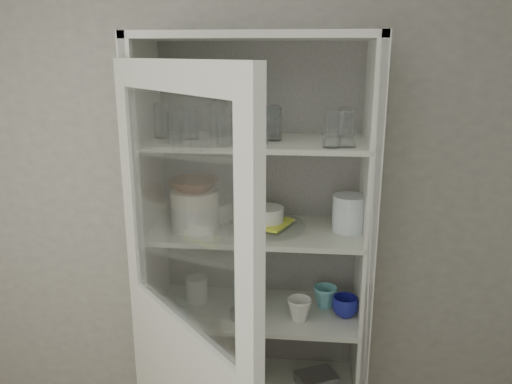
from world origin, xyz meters
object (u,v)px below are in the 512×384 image
Objects in this scene: grey_bowl_stack at (349,213)px; measuring_cups at (241,314)px; plate_stack_back at (212,209)px; terracotta_bowl at (194,185)px; goblet_3 at (344,120)px; plate_stack_front at (195,217)px; yellow_trivet at (267,222)px; mug_white at (299,309)px; goblet_1 at (245,117)px; cupboard_door at (186,376)px; white_ramekin at (267,214)px; tin_box at (316,379)px; pantry_cabinet at (257,286)px; cream_bowl at (195,198)px; mug_teal at (325,297)px; cream_dish at (242,373)px; mug_blue at (345,306)px; glass_platter at (267,226)px; teal_jar at (243,293)px; white_canister at (197,289)px; goblet_0 at (219,115)px; goblet_2 at (275,119)px.

measuring_cups is at bearing -167.72° from grey_bowl_stack.
terracotta_bowl reaches higher than plate_stack_back.
goblet_3 reaches higher than plate_stack_front.
plate_stack_back is 0.30m from yellow_trivet.
goblet_3 is at bearing 47.09° from mug_white.
goblet_1 is at bearing 144.37° from yellow_trivet.
goblet_1 is 0.94× the size of yellow_trivet.
yellow_trivet is 0.43m from measuring_cups.
goblet_3 is at bearing 96.26° from cupboard_door.
white_ramekin is (0.32, 0.04, 0.01)m from plate_stack_front.
pantry_cabinet is at bearing 168.49° from tin_box.
goblet_3 is 0.74m from plate_stack_back.
cream_bowl is 0.77m from mug_teal.
cream_bowl is at bearing 0.00° from plate_stack_front.
pantry_cabinet reaches higher than cream_dish.
cream_dish is at bearing -170.46° from goblet_3.
pantry_cabinet reaches higher than terracotta_bowl.
mug_blue is at bearing 0.58° from cream_bowl.
mug_blue is at bearing -13.36° from pantry_cabinet.
cream_dish is at bearing 176.74° from glass_platter.
plate_stack_front is at bearing -159.75° from teal_jar.
white_canister is at bearing 105.85° from cream_bowl.
cupboard_door is at bearing -163.86° from mug_blue.
cream_bowl is (-0.05, -0.16, 0.10)m from plate_stack_back.
grey_bowl_stack is at bearing 90.97° from cupboard_door.
mug_blue is 0.21m from mug_white.
white_ramekin reaches higher than mug_teal.
grey_bowl_stack is 1.35× the size of mug_blue.
pantry_cabinet is at bearing 120.39° from cupboard_door.
cupboard_door is 17.99× the size of mug_white.
plate_stack_back is 0.59× the size of glass_platter.
teal_jar is (0.20, 0.07, -0.40)m from plate_stack_front.
teal_jar is (-0.06, -0.03, -0.02)m from pantry_cabinet.
cupboard_door is 1.22m from goblet_3.
goblet_0 is 1.00× the size of yellow_trivet.
goblet_3 is at bearing -0.21° from goblet_0.
tin_box is (-0.11, 0.04, -0.42)m from mug_blue.
mug_blue reaches higher than tin_box.
plate_stack_back is at bearing 73.93° from cream_bowl.
goblet_2 is 0.50m from cream_bowl.
white_ramekin is (0.10, -0.07, -0.42)m from goblet_1.
goblet_0 is 1.52× the size of white_canister.
pantry_cabinet reaches higher than goblet_2.
mug_white is (0.15, -0.09, -0.41)m from white_ramekin.
yellow_trivet is at bearing 180.00° from glass_platter.
goblet_1 is at bearing 144.37° from white_ramekin.
cupboard_door reaches higher than yellow_trivet.
measuring_cups is (-0.47, -0.06, -0.03)m from mug_blue.
teal_jar reaches higher than mug_blue.
cupboard_door is at bearing -92.43° from goblet_0.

